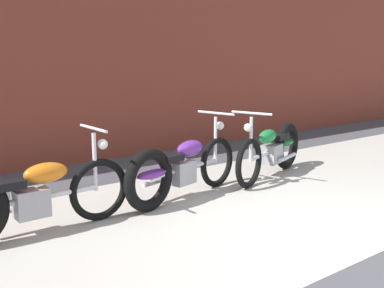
{
  "coord_description": "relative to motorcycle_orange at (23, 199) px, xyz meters",
  "views": [
    {
      "loc": [
        -3.51,
        -2.07,
        1.75
      ],
      "look_at": [
        -0.39,
        2.07,
        0.75
      ],
      "focal_mm": 42.79,
      "sensor_mm": 36.0,
      "label": 1
    }
  ],
  "objects": [
    {
      "name": "ground_plane",
      "position": [
        2.27,
        -2.28,
        -0.4
      ],
      "size": [
        80.0,
        80.0,
        0.0
      ],
      "primitive_type": "plane",
      "color": "#47474C"
    },
    {
      "name": "sidewalk_slab",
      "position": [
        2.27,
        -0.53,
        -0.4
      ],
      "size": [
        36.0,
        3.5,
        0.01
      ],
      "primitive_type": "cube",
      "color": "#B2ADA3",
      "rests_on": "ground"
    },
    {
      "name": "brick_building_wall",
      "position": [
        2.27,
        2.92,
        2.02
      ],
      "size": [
        36.0,
        0.5,
        4.83
      ],
      "primitive_type": "cube",
      "color": "brown",
      "rests_on": "ground"
    },
    {
      "name": "motorcycle_orange",
      "position": [
        0.0,
        0.0,
        0.0
      ],
      "size": [
        2.01,
        0.58,
        1.03
      ],
      "rotation": [
        0.0,
        0.0,
        0.02
      ],
      "color": "black",
      "rests_on": "ground"
    },
    {
      "name": "motorcycle_purple",
      "position": [
        1.87,
        0.07,
        0.0
      ],
      "size": [
        1.97,
        0.73,
        1.03
      ],
      "rotation": [
        0.0,
        0.0,
        0.23
      ],
      "color": "black",
      "rests_on": "ground"
    },
    {
      "name": "motorcycle_green",
      "position": [
        3.71,
        0.2,
        0.0
      ],
      "size": [
        1.93,
        0.87,
        1.03
      ],
      "rotation": [
        0.0,
        0.0,
        3.47
      ],
      "color": "black",
      "rests_on": "ground"
    }
  ]
}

